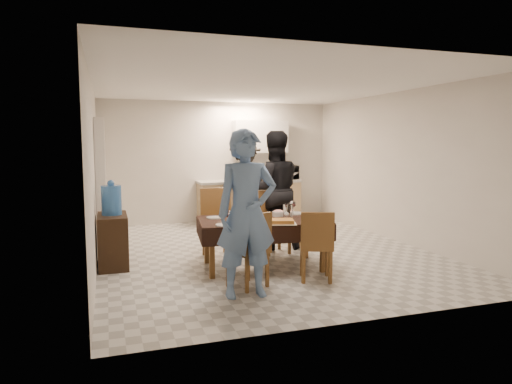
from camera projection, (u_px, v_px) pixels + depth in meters
floor at (263, 251)px, 7.26m from camera, size 5.00×6.00×0.02m
ceiling at (264, 85)px, 6.98m from camera, size 5.00×6.00×0.02m
wall_back at (219, 162)px, 9.95m from camera, size 5.00×0.02×2.60m
wall_front at (368, 188)px, 4.28m from camera, size 5.00×0.02×2.60m
wall_left at (94, 173)px, 6.34m from camera, size 0.02×6.00×2.60m
wall_right at (400, 167)px, 7.89m from camera, size 0.02×6.00×2.60m
stub_partition at (101, 184)px, 7.53m from camera, size 0.15×1.40×2.10m
kitchen_base_cabinet at (249, 202)px, 9.93m from camera, size 2.20×0.60×0.86m
kitchen_worktop at (249, 181)px, 9.88m from camera, size 2.24×0.64×0.05m
upper_cabinet at (260, 137)px, 10.00m from camera, size 1.20×0.34×0.70m
dining_table at (263, 221)px, 6.26m from camera, size 1.84×1.21×0.68m
chair_near_left at (250, 243)px, 5.34m from camera, size 0.55×0.57×0.49m
chair_near_right at (319, 239)px, 5.62m from camera, size 0.52×0.53×0.48m
chair_far_left at (220, 217)px, 6.74m from camera, size 0.49×0.49×0.56m
chair_far_right at (276, 216)px, 7.03m from camera, size 0.48×0.48×0.52m
console at (113, 241)px, 6.35m from camera, size 0.39×0.79×0.73m
water_jug at (111, 200)px, 6.29m from camera, size 0.27×0.27×0.41m
wine_bottle at (258, 209)px, 6.27m from camera, size 0.07×0.07×0.29m
water_pitcher at (288, 211)px, 6.31m from camera, size 0.13×0.13×0.20m
savoury_tart at (279, 221)px, 5.92m from camera, size 0.50×0.42×0.05m
salad_bowl at (278, 214)px, 6.51m from camera, size 0.17×0.17×0.07m
mushroom_dish at (253, 215)px, 6.50m from camera, size 0.20×0.20×0.03m
wine_glass_a at (229, 217)px, 5.84m from camera, size 0.08×0.08×0.19m
wine_glass_b at (293, 207)px, 6.65m from camera, size 0.09×0.09×0.21m
wine_glass_c at (243, 210)px, 6.47m from camera, size 0.09×0.09×0.19m
plate_near_left at (226, 225)px, 5.79m from camera, size 0.26×0.26×0.02m
plate_near_right at (312, 220)px, 6.16m from camera, size 0.26×0.26×0.02m
plate_far_left at (215, 217)px, 6.35m from camera, size 0.24×0.24×0.01m
plate_far_right at (294, 213)px, 6.72m from camera, size 0.28×0.28×0.02m
microwave at (284, 172)px, 10.11m from camera, size 0.56×0.38×0.31m
person_near at (247, 214)px, 5.07m from camera, size 0.70×0.47×1.88m
person_far at (274, 190)px, 7.39m from camera, size 1.01×0.84×1.91m
person_kitchen at (245, 183)px, 9.38m from camera, size 1.16×0.67×1.80m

